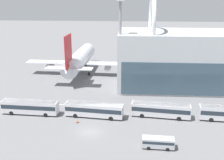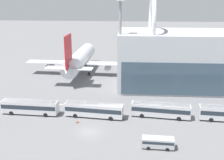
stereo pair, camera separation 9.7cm
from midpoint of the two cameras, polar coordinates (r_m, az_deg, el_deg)
ground_plane at (r=59.05m, az=-4.48°, el=-10.45°), size 440.00×440.00×0.00m
airliner_at_gate_near at (r=97.36m, az=-6.64°, el=4.19°), size 36.25×36.20×15.70m
shuttle_bus_0 at (r=68.81m, az=-16.30°, el=-5.17°), size 13.47×3.35×3.23m
shuttle_bus_1 at (r=64.65m, az=-3.64°, el=-5.96°), size 13.56×4.10×3.23m
shuttle_bus_2 at (r=65.44m, az=9.89°, el=-5.90°), size 13.57×4.24×3.23m
service_van_foreground at (r=53.52m, az=9.37°, el=-12.32°), size 5.98×2.28×2.09m
floodlight_mast at (r=77.22m, az=1.70°, el=7.84°), size 2.13×2.13×25.81m
lane_stripe_1 at (r=73.80m, az=-12.88°, el=-4.90°), size 11.16×1.32×0.01m
lane_stripe_2 at (r=75.44m, az=-20.43°, el=-5.10°), size 11.76×0.63×0.01m
traffic_cone_0 at (r=62.99m, az=-7.03°, el=-8.32°), size 0.61×0.61×0.65m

